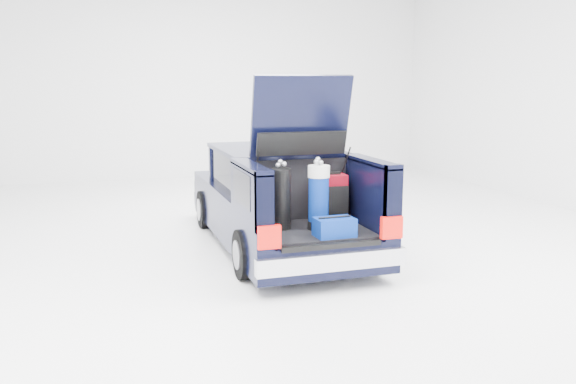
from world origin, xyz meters
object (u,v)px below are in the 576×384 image
object	(u,v)px
black_golf_bag	(281,198)
red_suitcase	(331,198)
blue_golf_bag	(319,197)
blue_duffel	(334,227)
car	(276,200)

from	to	relation	value
black_golf_bag	red_suitcase	bearing A→B (deg)	34.35
red_suitcase	blue_golf_bag	distance (m)	0.48
red_suitcase	black_golf_bag	distance (m)	0.78
red_suitcase	black_golf_bag	world-z (taller)	black_golf_bag
red_suitcase	black_golf_bag	bearing A→B (deg)	-159.69
black_golf_bag	blue_golf_bag	world-z (taller)	blue_golf_bag
red_suitcase	blue_duffel	xyz separation A→B (m)	(-0.25, -0.76, -0.19)
car	red_suitcase	world-z (taller)	car
red_suitcase	blue_golf_bag	xyz separation A→B (m)	(-0.30, -0.36, 0.10)
car	black_golf_bag	bearing A→B (deg)	-103.69
black_golf_bag	car	bearing A→B (deg)	93.83
blue_golf_bag	car	bearing A→B (deg)	85.36
blue_golf_bag	blue_duffel	size ratio (longest dim) A/B	1.91
red_suitcase	blue_duffel	distance (m)	0.82
car	black_golf_bag	size ratio (longest dim) A/B	5.49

